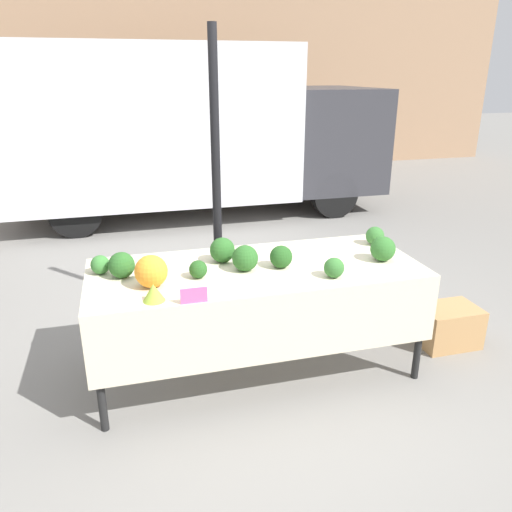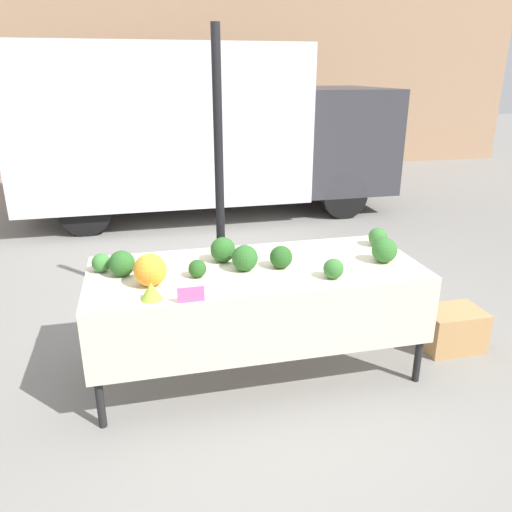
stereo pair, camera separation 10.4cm
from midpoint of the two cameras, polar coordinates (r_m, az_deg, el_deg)
name	(u,v)px [view 1 (the left image)]	position (r m, az deg, el deg)	size (l,w,h in m)	color
ground_plane	(256,368)	(3.78, -0.81, -12.71)	(40.00, 40.00, 0.00)	gray
building_facade	(151,32)	(11.37, -12.20, 23.72)	(16.00, 0.60, 5.62)	#9E7A5B
tent_pole	(216,188)	(3.98, -5.29, 7.71)	(0.07, 0.07, 2.39)	black
parked_truck	(186,127)	(7.76, -8.42, 14.43)	(5.42, 2.23, 2.42)	silver
market_table	(259,282)	(3.38, -0.59, -3.04)	(2.25, 0.93, 0.81)	beige
orange_cauliflower	(151,271)	(3.14, -12.83, -1.72)	(0.20, 0.20, 0.20)	orange
romanesco_head	(154,293)	(2.96, -12.62, -4.11)	(0.13, 0.13, 0.10)	#93B238
broccoli_head_0	(383,249)	(3.59, 13.50, 0.80)	(0.18, 0.18, 0.18)	#2D6628
broccoli_head_1	(375,236)	(3.92, 12.70, 2.27)	(0.14, 0.14, 0.14)	#336B2D
broccoli_head_2	(122,265)	(3.34, -15.97, -1.01)	(0.17, 0.17, 0.17)	#285B23
broccoli_head_3	(100,265)	(3.45, -18.20, -0.95)	(0.13, 0.13, 0.13)	#387533
broccoli_head_4	(198,269)	(3.24, -7.55, -1.52)	(0.12, 0.12, 0.12)	#23511E
broccoli_head_5	(222,250)	(3.48, -4.72, 0.68)	(0.18, 0.18, 0.18)	#285B23
broccoli_head_6	(334,268)	(3.25, 8.00, -1.34)	(0.13, 0.13, 0.13)	#336B2D
broccoli_head_7	(245,258)	(3.32, -2.15, -0.25)	(0.18, 0.18, 0.18)	#285B23
broccoli_head_8	(281,257)	(3.37, 2.00, -0.09)	(0.15, 0.15, 0.15)	#23511E
price_sign	(194,296)	(2.90, -8.13, -4.50)	(0.16, 0.01, 0.10)	#F45B9E
produce_crate	(448,326)	(4.27, 20.40, -7.48)	(0.46, 0.34, 0.32)	tan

